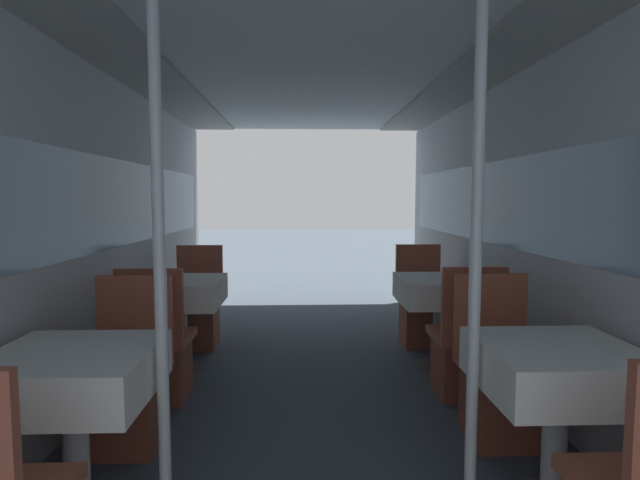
% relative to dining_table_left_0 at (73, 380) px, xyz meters
% --- Properties ---
extents(wall_left, '(0.05, 6.53, 2.21)m').
position_rel_dining_table_left_0_xyz_m(wall_left, '(-0.40, 1.17, 0.54)').
color(wall_left, silver).
rests_on(wall_left, ground_plane).
extents(wall_right, '(0.05, 6.53, 2.21)m').
position_rel_dining_table_left_0_xyz_m(wall_right, '(2.47, 1.17, 0.54)').
color(wall_right, silver).
rests_on(wall_right, ground_plane).
extents(ceiling_panel, '(2.87, 6.53, 0.07)m').
position_rel_dining_table_left_0_xyz_m(ceiling_panel, '(1.03, 1.17, 1.66)').
color(ceiling_panel, silver).
rests_on(ceiling_panel, wall_left).
extents(dining_table_left_0, '(0.65, 0.65, 0.72)m').
position_rel_dining_table_left_0_xyz_m(dining_table_left_0, '(0.00, 0.00, 0.00)').
color(dining_table_left_0, '#4C4C51').
rests_on(dining_table_left_0, ground_plane).
extents(chair_left_far_0, '(0.42, 0.42, 0.91)m').
position_rel_dining_table_left_0_xyz_m(chair_left_far_0, '(0.00, 0.61, -0.31)').
color(chair_left_far_0, brown).
rests_on(chair_left_far_0, ground_plane).
extents(support_pole_left_0, '(0.05, 0.05, 2.21)m').
position_rel_dining_table_left_0_xyz_m(support_pole_left_0, '(0.37, 0.00, 0.51)').
color(support_pole_left_0, silver).
rests_on(support_pole_left_0, ground_plane).
extents(dining_table_left_1, '(0.65, 0.65, 0.72)m').
position_rel_dining_table_left_0_xyz_m(dining_table_left_1, '(0.00, 1.83, 0.00)').
color(dining_table_left_1, '#4C4C51').
rests_on(dining_table_left_1, ground_plane).
extents(chair_left_near_1, '(0.42, 0.42, 0.91)m').
position_rel_dining_table_left_0_xyz_m(chair_left_near_1, '(0.00, 1.22, -0.31)').
color(chair_left_near_1, brown).
rests_on(chair_left_near_1, ground_plane).
extents(chair_left_far_1, '(0.42, 0.42, 0.91)m').
position_rel_dining_table_left_0_xyz_m(chair_left_far_1, '(0.00, 2.44, -0.31)').
color(chair_left_far_1, brown).
rests_on(chair_left_far_1, ground_plane).
extents(dining_table_right_0, '(0.65, 0.65, 0.72)m').
position_rel_dining_table_left_0_xyz_m(dining_table_right_0, '(2.06, 0.00, 0.00)').
color(dining_table_right_0, '#4C4C51').
rests_on(dining_table_right_0, ground_plane).
extents(chair_right_far_0, '(0.42, 0.42, 0.91)m').
position_rel_dining_table_left_0_xyz_m(chair_right_far_0, '(2.06, 0.61, -0.31)').
color(chair_right_far_0, brown).
rests_on(chair_right_far_0, ground_plane).
extents(support_pole_right_0, '(0.05, 0.05, 2.21)m').
position_rel_dining_table_left_0_xyz_m(support_pole_right_0, '(1.69, 0.00, 0.51)').
color(support_pole_right_0, silver).
rests_on(support_pole_right_0, ground_plane).
extents(dining_table_right_1, '(0.65, 0.65, 0.72)m').
position_rel_dining_table_left_0_xyz_m(dining_table_right_1, '(2.06, 1.83, 0.00)').
color(dining_table_right_1, '#4C4C51').
rests_on(dining_table_right_1, ground_plane).
extents(chair_right_near_1, '(0.42, 0.42, 0.91)m').
position_rel_dining_table_left_0_xyz_m(chair_right_near_1, '(2.06, 1.22, -0.31)').
color(chair_right_near_1, brown).
rests_on(chair_right_near_1, ground_plane).
extents(chair_right_far_1, '(0.42, 0.42, 0.91)m').
position_rel_dining_table_left_0_xyz_m(chair_right_far_1, '(2.06, 2.44, -0.31)').
color(chair_right_far_1, brown).
rests_on(chair_right_far_1, ground_plane).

